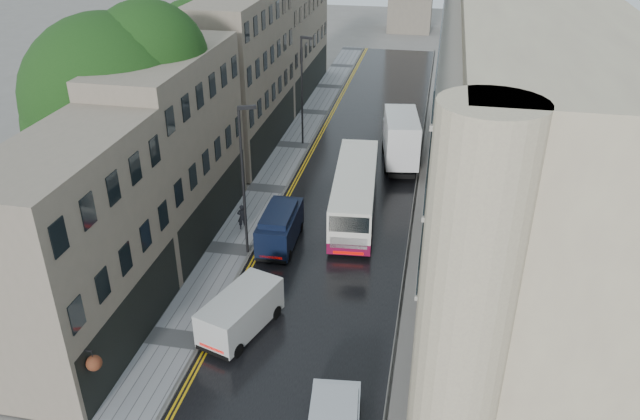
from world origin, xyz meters
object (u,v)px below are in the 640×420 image
at_px(tree_far, 202,77).
at_px(navy_van, 258,239).
at_px(lamp_post_near, 243,184).
at_px(lamp_post_far, 302,92).
at_px(white_lorry, 387,147).
at_px(white_van, 204,326).
at_px(cream_bus, 332,215).
at_px(pedestrian, 242,217).
at_px(tree_near, 115,128).

relative_size(tree_far, navy_van, 2.59).
height_order(lamp_post_near, lamp_post_far, lamp_post_near).
distance_m(white_lorry, white_van, 22.00).
xyz_separation_m(cream_bus, pedestrian, (-5.64, -0.25, -0.59)).
height_order(white_van, lamp_post_near, lamp_post_near).
distance_m(tree_near, navy_van, 10.35).
height_order(tree_near, white_lorry, tree_near).
distance_m(navy_van, pedestrian, 3.39).
bearing_deg(white_lorry, lamp_post_far, 141.12).
bearing_deg(lamp_post_near, cream_bus, 8.91).
bearing_deg(lamp_post_far, tree_near, -100.79).
xyz_separation_m(navy_van, lamp_post_far, (-1.26, 17.50, 3.24)).
bearing_deg(lamp_post_near, tree_far, 95.46).
height_order(white_lorry, lamp_post_far, lamp_post_far).
distance_m(white_lorry, lamp_post_near, 14.81).
bearing_deg(pedestrian, lamp_post_far, -108.99).
height_order(white_lorry, white_van, white_lorry).
relative_size(white_lorry, white_van, 1.68).
xyz_separation_m(tree_near, navy_van, (8.56, -1.19, -5.70)).
bearing_deg(cream_bus, navy_van, -145.61).
distance_m(lamp_post_near, lamp_post_far, 17.25).
distance_m(tree_near, pedestrian, 9.13).
relative_size(tree_far, white_lorry, 1.59).
height_order(tree_near, lamp_post_far, tree_near).
bearing_deg(white_van, white_lorry, 91.17).
height_order(pedestrian, lamp_post_near, lamp_post_near).
xyz_separation_m(tree_far, pedestrian, (6.40, -11.37, -5.28)).
distance_m(white_lorry, navy_van, 14.51).
bearing_deg(tree_far, white_van, -70.29).
xyz_separation_m(tree_near, lamp_post_far, (7.30, 16.30, -2.46)).
distance_m(white_lorry, lamp_post_far, 8.86).
height_order(cream_bus, white_lorry, white_lorry).
relative_size(cream_bus, pedestrian, 6.68).
bearing_deg(navy_van, tree_far, 119.23).
distance_m(navy_van, lamp_post_far, 17.84).
distance_m(cream_bus, pedestrian, 5.68).
height_order(tree_near, tree_far, tree_near).
relative_size(cream_bus, lamp_post_near, 1.25).
xyz_separation_m(white_lorry, white_van, (-6.43, -21.02, -1.00)).
relative_size(tree_far, cream_bus, 1.12).
distance_m(tree_far, cream_bus, 17.05).
relative_size(navy_van, pedestrian, 2.88).
relative_size(white_van, lamp_post_near, 0.52).
distance_m(tree_far, white_lorry, 14.96).
xyz_separation_m(cream_bus, white_lorry, (2.29, 10.08, 0.53)).
xyz_separation_m(tree_far, lamp_post_far, (7.00, 3.30, -1.74)).
bearing_deg(cream_bus, white_lorry, 72.52).
relative_size(tree_far, pedestrian, 7.47).
bearing_deg(tree_far, tree_near, -91.32).
height_order(pedestrian, lamp_post_far, lamp_post_far).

